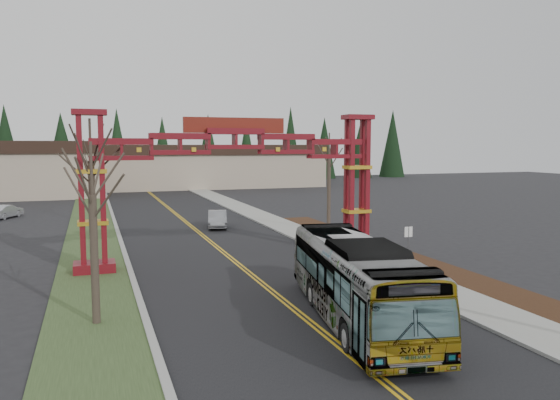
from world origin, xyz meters
name	(u,v)px	position (x,y,z in m)	size (l,w,h in m)	color
ground	(393,390)	(0.00, 0.00, 0.00)	(200.00, 200.00, 0.00)	black
road	(211,243)	(0.00, 25.00, 0.01)	(12.00, 110.00, 0.02)	black
lane_line_left	(210,242)	(-0.12, 25.00, 0.03)	(0.12, 100.00, 0.01)	yellow
lane_line_right	(213,242)	(0.12, 25.00, 0.03)	(0.12, 100.00, 0.01)	yellow
curb_right	(291,237)	(6.15, 25.00, 0.07)	(0.30, 110.00, 0.15)	#A0A09B
sidewalk_right	(309,236)	(7.60, 25.00, 0.08)	(2.60, 110.00, 0.14)	gray
landscape_strip	(464,279)	(10.20, 10.00, 0.06)	(2.60, 50.00, 0.12)	#321910
grass_median	(94,249)	(-8.00, 25.00, 0.04)	(4.00, 110.00, 0.08)	#344723
curb_left	(123,247)	(-6.15, 25.00, 0.07)	(0.30, 110.00, 0.15)	#A0A09B
gateway_arch	(235,162)	(0.00, 18.00, 5.98)	(18.20, 1.60, 8.90)	maroon
retail_building_east	(201,165)	(10.00, 79.95, 3.51)	(38.00, 20.30, 7.00)	#B7A68C
conifer_treeline	(137,148)	(0.25, 92.00, 6.49)	(116.10, 5.60, 13.00)	black
transit_bus	(356,280)	(1.80, 5.85, 1.66)	(2.80, 11.95, 3.33)	#A7A8AF
silver_sedan	(217,219)	(2.01, 31.93, 0.72)	(1.52, 4.37, 1.44)	#A5A8AD
parked_car_far_a	(5,211)	(-15.89, 44.39, 0.66)	(1.40, 4.01, 1.32)	#B0B1B8
bare_tree_median_near	(92,196)	(-8.00, 8.81, 5.06)	(3.12, 3.12, 7.15)	#382D26
bare_tree_median_mid	(91,162)	(-8.00, 17.86, 6.12)	(3.43, 3.43, 8.42)	#382D26
bare_tree_median_far	(91,163)	(-8.00, 38.18, 5.38)	(2.90, 2.90, 7.33)	#382D26
bare_tree_right_far	(329,158)	(10.00, 26.74, 5.96)	(2.98, 2.98, 7.97)	#382D26
street_sign	(408,237)	(9.54, 14.30, 1.60)	(0.51, 0.06, 2.22)	#3F3F44
barrel_south	(391,252)	(9.17, 15.67, 0.48)	(0.52, 0.52, 0.96)	#D4520B
barrel_mid	(358,241)	(8.82, 19.32, 0.54)	(0.58, 0.58, 1.08)	#D4520B
barrel_north	(353,238)	(9.35, 21.12, 0.48)	(0.52, 0.52, 0.96)	#D4520B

